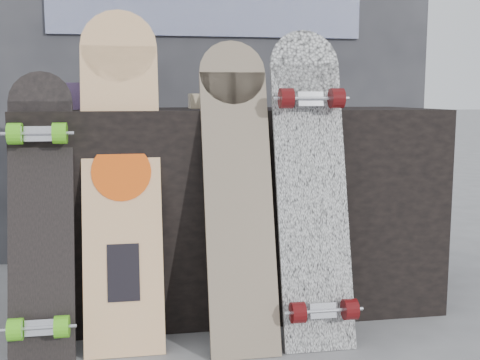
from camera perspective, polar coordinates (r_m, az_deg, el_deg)
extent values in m
plane|color=slate|center=(2.10, 1.51, -15.99)|extent=(60.00, 60.00, 0.00)
cube|color=black|center=(2.45, -0.76, -2.62)|extent=(1.60, 0.60, 0.80)
cube|color=#2E2E32|center=(3.26, -3.22, 12.39)|extent=(2.40, 0.20, 2.20)
cube|color=navy|center=(3.17, -3.01, 16.15)|extent=(1.60, 0.02, 0.30)
cube|color=navy|center=(2.38, -14.31, 7.71)|extent=(0.18, 0.12, 0.10)
cube|color=navy|center=(2.44, 5.80, 8.16)|extent=(0.14, 0.14, 0.12)
cube|color=#D1B78C|center=(2.50, -2.30, 7.50)|extent=(0.22, 0.10, 0.06)
cube|color=beige|center=(2.08, -11.13, -1.59)|extent=(0.26, 0.29, 1.03)
cylinder|color=beige|center=(2.19, -11.43, 12.31)|extent=(0.26, 0.09, 0.26)
cylinder|color=#F4550F|center=(2.08, -11.19, 0.76)|extent=(0.20, 0.06, 0.20)
cube|color=black|center=(2.06, -10.99, -8.61)|extent=(0.11, 0.05, 0.18)
cube|color=#D2B48F|center=(2.04, -0.08, -2.93)|extent=(0.23, 0.30, 0.94)
cylinder|color=#D2B48F|center=(2.14, -0.74, 10.12)|extent=(0.23, 0.08, 0.23)
cube|color=white|center=(2.09, 6.87, -2.27)|extent=(0.25, 0.27, 0.97)
cylinder|color=white|center=(2.19, 6.12, 10.84)|extent=(0.25, 0.08, 0.24)
cube|color=silver|center=(2.06, 7.80, -12.15)|extent=(0.09, 0.04, 0.06)
cylinder|color=#4D0B0C|center=(2.02, 5.50, -12.41)|extent=(0.04, 0.07, 0.07)
cylinder|color=#4D0B0C|center=(2.07, 10.38, -11.96)|extent=(0.05, 0.07, 0.07)
cube|color=silver|center=(2.11, 6.65, 7.57)|extent=(0.09, 0.04, 0.06)
cylinder|color=#4D0B0C|center=(2.07, 4.40, 7.73)|extent=(0.04, 0.07, 0.07)
cylinder|color=#4D0B0C|center=(2.12, 9.14, 7.66)|extent=(0.05, 0.07, 0.07)
cube|color=black|center=(2.09, -18.32, -4.50)|extent=(0.21, 0.23, 0.84)
cylinder|color=black|center=(2.15, -18.40, 7.04)|extent=(0.21, 0.07, 0.21)
cube|color=silver|center=(2.06, -18.44, -13.10)|extent=(0.09, 0.04, 0.06)
cylinder|color=#58C91C|center=(2.05, -20.52, -13.14)|extent=(0.04, 0.07, 0.07)
cylinder|color=#58C91C|center=(2.03, -16.53, -13.18)|extent=(0.04, 0.07, 0.07)
cube|color=silver|center=(2.08, -18.55, 4.10)|extent=(0.09, 0.04, 0.06)
cylinder|color=#58C91C|center=(2.07, -20.55, 4.13)|extent=(0.04, 0.07, 0.07)
cylinder|color=#58C91C|center=(2.05, -16.71, 4.27)|extent=(0.04, 0.07, 0.07)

